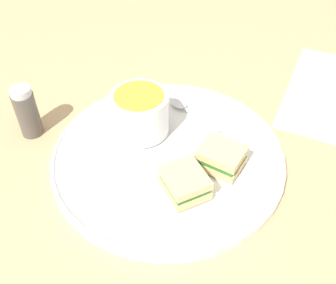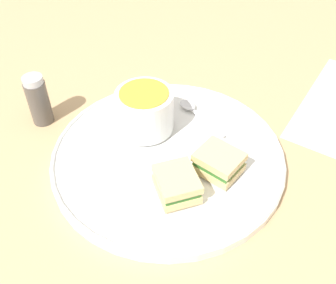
# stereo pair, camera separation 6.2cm
# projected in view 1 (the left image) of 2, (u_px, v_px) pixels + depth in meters

# --- Properties ---
(ground_plane) EXTENTS (2.40, 2.40, 0.00)m
(ground_plane) POSITION_uv_depth(u_px,v_px,m) (168.00, 160.00, 0.65)
(ground_plane) COLOR tan
(plate) EXTENTS (0.38, 0.38, 0.02)m
(plate) POSITION_uv_depth(u_px,v_px,m) (168.00, 155.00, 0.65)
(plate) COLOR white
(plate) RESTS_ON ground_plane
(soup_bowl) EXTENTS (0.10, 0.10, 0.07)m
(soup_bowl) POSITION_uv_depth(u_px,v_px,m) (140.00, 113.00, 0.65)
(soup_bowl) COLOR white
(soup_bowl) RESTS_ON plate
(spoon) EXTENTS (0.10, 0.09, 0.01)m
(spoon) POSITION_uv_depth(u_px,v_px,m) (182.00, 106.00, 0.72)
(spoon) COLOR silver
(spoon) RESTS_ON plate
(sandwich_half_near) EXTENTS (0.08, 0.08, 0.03)m
(sandwich_half_near) POSITION_uv_depth(u_px,v_px,m) (185.00, 183.00, 0.57)
(sandwich_half_near) COLOR #DBBC7F
(sandwich_half_near) RESTS_ON plate
(sandwich_half_far) EXTENTS (0.08, 0.08, 0.03)m
(sandwich_half_far) POSITION_uv_depth(u_px,v_px,m) (221.00, 157.00, 0.60)
(sandwich_half_far) COLOR #DBBC7F
(sandwich_half_far) RESTS_ON plate
(salt_shaker) EXTENTS (0.04, 0.04, 0.10)m
(salt_shaker) POSITION_uv_depth(u_px,v_px,m) (27.00, 112.00, 0.67)
(salt_shaker) COLOR #4C4742
(salt_shaker) RESTS_ON ground_plane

